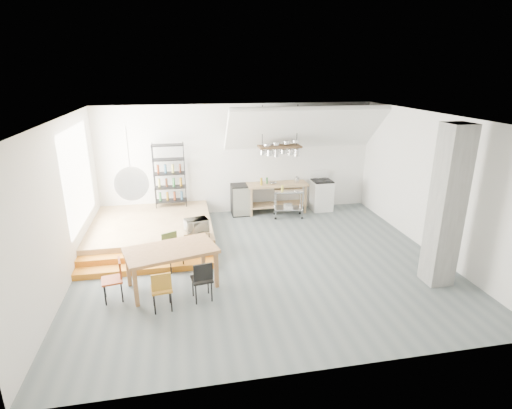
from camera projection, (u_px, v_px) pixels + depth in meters
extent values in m
plane|color=#576265|center=(262.00, 262.00, 8.97)|extent=(8.00, 8.00, 0.00)
cube|color=silver|center=(238.00, 160.00, 11.72)|extent=(8.00, 0.04, 3.20)
cube|color=silver|center=(61.00, 205.00, 7.75)|extent=(0.04, 7.00, 3.20)
cube|color=silver|center=(433.00, 184.00, 9.18)|extent=(0.04, 7.00, 3.20)
cube|color=white|center=(263.00, 117.00, 7.95)|extent=(8.00, 7.00, 0.02)
cube|color=white|center=(305.00, 128.00, 11.18)|extent=(4.40, 1.44, 1.32)
cube|color=white|center=(78.00, 176.00, 9.08)|extent=(0.02, 2.50, 2.20)
cube|color=olive|center=(152.00, 229.00, 10.32)|extent=(3.00, 3.00, 0.40)
cube|color=#C97117|center=(148.00, 268.00, 8.55)|extent=(3.00, 0.35, 0.13)
cube|color=#C97117|center=(149.00, 258.00, 8.86)|extent=(3.00, 0.35, 0.27)
cube|color=slate|center=(447.00, 207.00, 7.65)|extent=(0.50, 0.50, 3.20)
cube|color=olive|center=(277.00, 184.00, 11.82)|extent=(1.80, 0.60, 0.06)
cube|color=olive|center=(277.00, 204.00, 12.02)|extent=(1.70, 0.55, 0.04)
cube|color=olive|center=(301.00, 195.00, 12.31)|extent=(0.06, 0.06, 0.86)
cube|color=olive|center=(249.00, 198.00, 12.02)|extent=(0.06, 0.06, 0.86)
cube|color=olive|center=(305.00, 199.00, 11.90)|extent=(0.06, 0.06, 0.86)
cube|color=olive|center=(251.00, 203.00, 11.61)|extent=(0.06, 0.06, 0.86)
cube|color=white|center=(321.00, 196.00, 12.21)|extent=(0.60, 0.60, 0.90)
cube|color=black|center=(322.00, 181.00, 12.06)|extent=(0.58, 0.58, 0.03)
cube|color=white|center=(319.00, 174.00, 12.28)|extent=(0.60, 0.05, 0.25)
cylinder|color=black|center=(325.00, 179.00, 12.20)|extent=(0.18, 0.18, 0.02)
cylinder|color=black|center=(316.00, 179.00, 12.15)|extent=(0.18, 0.18, 0.02)
cylinder|color=black|center=(328.00, 181.00, 11.94)|extent=(0.18, 0.18, 0.02)
cylinder|color=black|center=(319.00, 181.00, 11.89)|extent=(0.18, 0.18, 0.02)
cube|color=#3F2B19|center=(280.00, 146.00, 11.26)|extent=(1.20, 0.50, 0.05)
cylinder|color=black|center=(262.00, 126.00, 10.99)|extent=(0.02, 0.02, 1.15)
cylinder|color=black|center=(297.00, 125.00, 11.16)|extent=(0.02, 0.02, 1.15)
cylinder|color=silver|center=(263.00, 152.00, 11.17)|extent=(0.16, 0.16, 0.12)
cylinder|color=silver|center=(270.00, 153.00, 11.21)|extent=(0.20, 0.20, 0.16)
cylinder|color=silver|center=(276.00, 153.00, 11.25)|extent=(0.16, 0.16, 0.20)
cylinder|color=silver|center=(283.00, 152.00, 11.27)|extent=(0.20, 0.20, 0.12)
cylinder|color=silver|center=(290.00, 152.00, 11.32)|extent=(0.16, 0.16, 0.16)
cylinder|color=silver|center=(297.00, 152.00, 11.36)|extent=(0.20, 0.20, 0.20)
cylinder|color=black|center=(185.00, 173.00, 11.42)|extent=(0.02, 0.02, 1.80)
cylinder|color=black|center=(154.00, 174.00, 11.27)|extent=(0.02, 0.02, 1.80)
cylinder|color=black|center=(185.00, 176.00, 11.09)|extent=(0.02, 0.02, 1.80)
cylinder|color=black|center=(154.00, 177.00, 10.94)|extent=(0.02, 0.02, 1.80)
cube|color=black|center=(171.00, 201.00, 11.42)|extent=(0.88, 0.38, 0.02)
cube|color=black|center=(170.00, 187.00, 11.29)|extent=(0.88, 0.38, 0.02)
cube|color=black|center=(169.00, 173.00, 11.16)|extent=(0.88, 0.38, 0.02)
cube|color=black|center=(168.00, 159.00, 11.03)|extent=(0.88, 0.38, 0.02)
cube|color=black|center=(167.00, 145.00, 10.91)|extent=(0.88, 0.38, 0.03)
cylinder|color=#30783C|center=(171.00, 196.00, 11.37)|extent=(0.07, 0.07, 0.24)
cylinder|color=#8C6217|center=(170.00, 182.00, 11.25)|extent=(0.07, 0.07, 0.24)
cylinder|color=maroon|center=(169.00, 169.00, 11.12)|extent=(0.07, 0.07, 0.24)
cube|color=olive|center=(197.00, 231.00, 9.25)|extent=(0.60, 0.40, 0.03)
cylinder|color=black|center=(208.00, 231.00, 9.48)|extent=(0.02, 0.02, 0.13)
cylinder|color=black|center=(185.00, 233.00, 9.38)|extent=(0.02, 0.02, 0.13)
cylinder|color=black|center=(209.00, 237.00, 9.16)|extent=(0.02, 0.02, 0.13)
cylinder|color=black|center=(185.00, 238.00, 9.07)|extent=(0.02, 0.02, 0.13)
sphere|color=white|center=(132.00, 184.00, 7.02)|extent=(0.60, 0.60, 0.60)
cube|color=brown|center=(171.00, 250.00, 7.72)|extent=(1.91, 1.38, 0.06)
cube|color=brown|center=(203.00, 254.00, 8.52)|extent=(0.09, 0.09, 0.75)
cube|color=brown|center=(128.00, 269.00, 7.88)|extent=(0.09, 0.09, 0.75)
cube|color=brown|center=(216.00, 270.00, 7.83)|extent=(0.09, 0.09, 0.75)
cube|color=brown|center=(136.00, 288.00, 7.18)|extent=(0.09, 0.09, 0.75)
cube|color=#AC731D|center=(161.00, 289.00, 7.09)|extent=(0.40, 0.40, 0.04)
cube|color=#AC731D|center=(161.00, 282.00, 6.87)|extent=(0.34, 0.08, 0.32)
cylinder|color=black|center=(155.00, 305.00, 6.99)|extent=(0.03, 0.03, 0.40)
cylinder|color=black|center=(171.00, 302.00, 7.07)|extent=(0.03, 0.03, 0.40)
cylinder|color=black|center=(153.00, 296.00, 7.25)|extent=(0.03, 0.03, 0.40)
cylinder|color=black|center=(170.00, 294.00, 7.33)|extent=(0.03, 0.03, 0.40)
cube|color=black|center=(202.00, 279.00, 7.40)|extent=(0.42, 0.42, 0.04)
cube|color=black|center=(203.00, 272.00, 7.18)|extent=(0.35, 0.09, 0.32)
cylinder|color=black|center=(196.00, 295.00, 7.29)|extent=(0.03, 0.03, 0.41)
cylinder|color=black|center=(212.00, 292.00, 7.39)|extent=(0.03, 0.03, 0.41)
cylinder|color=black|center=(193.00, 287.00, 7.55)|extent=(0.03, 0.03, 0.41)
cylinder|color=black|center=(208.00, 284.00, 7.65)|extent=(0.03, 0.03, 0.41)
cube|color=#52642F|center=(173.00, 252.00, 8.52)|extent=(0.49, 0.49, 0.04)
cube|color=#52642F|center=(169.00, 239.00, 8.58)|extent=(0.33, 0.18, 0.32)
cylinder|color=black|center=(177.00, 256.00, 8.79)|extent=(0.03, 0.03, 0.40)
cylinder|color=black|center=(165.00, 260.00, 8.62)|extent=(0.03, 0.03, 0.40)
cylinder|color=black|center=(183.00, 261.00, 8.56)|extent=(0.03, 0.03, 0.40)
cylinder|color=black|center=(171.00, 265.00, 8.40)|extent=(0.03, 0.03, 0.40)
cube|color=#AA3E18|center=(112.00, 280.00, 7.37)|extent=(0.43, 0.43, 0.04)
cube|color=#AA3E18|center=(120.00, 267.00, 7.35)|extent=(0.10, 0.35, 0.32)
cylinder|color=black|center=(122.00, 293.00, 7.36)|extent=(0.03, 0.03, 0.40)
cylinder|color=black|center=(121.00, 285.00, 7.62)|extent=(0.03, 0.03, 0.40)
cylinder|color=black|center=(105.00, 296.00, 7.26)|extent=(0.03, 0.03, 0.40)
cylinder|color=black|center=(105.00, 288.00, 7.52)|extent=(0.03, 0.03, 0.40)
cube|color=silver|center=(289.00, 191.00, 11.47)|extent=(0.88, 0.57, 0.04)
cube|color=silver|center=(288.00, 208.00, 11.64)|extent=(0.88, 0.57, 0.03)
cylinder|color=silver|center=(300.00, 201.00, 11.80)|extent=(0.03, 0.03, 0.79)
sphere|color=black|center=(300.00, 213.00, 11.92)|extent=(0.07, 0.07, 0.07)
cylinder|color=silver|center=(275.00, 202.00, 11.77)|extent=(0.03, 0.03, 0.79)
sphere|color=black|center=(274.00, 214.00, 11.89)|extent=(0.07, 0.07, 0.07)
cylinder|color=silver|center=(302.00, 206.00, 11.42)|extent=(0.03, 0.03, 0.79)
sphere|color=black|center=(302.00, 218.00, 11.54)|extent=(0.07, 0.07, 0.07)
cylinder|color=silver|center=(276.00, 206.00, 11.39)|extent=(0.03, 0.03, 0.79)
sphere|color=black|center=(276.00, 218.00, 11.51)|extent=(0.07, 0.07, 0.07)
cube|color=black|center=(240.00, 200.00, 11.81)|extent=(0.53, 0.53, 0.91)
imported|color=beige|center=(196.00, 225.00, 9.20)|extent=(0.58, 0.46, 0.28)
imported|color=silver|center=(273.00, 183.00, 11.73)|extent=(0.22, 0.22, 0.05)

